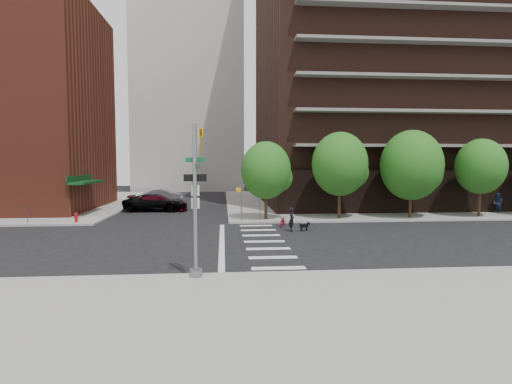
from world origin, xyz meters
The scene contains 20 objects.
ground centered at (0.00, 0.00, 0.00)m, with size 120.00×120.00×0.00m, color black.
sidewalk_ne centered at (20.50, 23.50, 0.07)m, with size 39.00×33.00×0.15m, color gray.
crosswalk centered at (2.21, 0.00, 0.01)m, with size 3.85×13.00×0.01m.
apartment_tower centered at (18.00, 24.00, 20.91)m, with size 26.65×25.50×45.00m.
highrise_bg centered at (-5.00, 48.00, 30.00)m, with size 18.00×14.00×60.00m, color beige.
tree_a centered at (4.00, 8.50, 4.04)m, with size 4.00×4.00×5.90m.
tree_b centered at (10.00, 8.50, 4.54)m, with size 4.50×4.50×6.65m.
tree_c centered at (16.00, 8.50, 4.45)m, with size 5.00×5.00×6.80m.
tree_d centered at (22.00, 8.50, 4.34)m, with size 4.00×4.00×6.20m.
traffic_signal centered at (-0.47, -7.49, 2.70)m, with size 0.90×0.75×6.00m.
pedestrian_signal centered at (2.32, 7.92, 1.85)m, with size 2.18×0.67×2.60m.
fire_hydrant centered at (-10.50, 7.80, 0.55)m, with size 0.24×0.24×0.73m.
parking_meter centered at (-14.00, 7.80, 0.96)m, with size 0.10×0.08×1.32m.
parked_car_black centered at (-5.90, 15.81, 0.83)m, with size 5.98×2.76×1.66m, color black.
parked_car_maroon centered at (-5.61, 15.66, 0.80)m, with size 5.51×2.24×1.60m, color #37050F.
parked_car_silver centered at (-6.66, 25.82, 0.77)m, with size 4.65×1.62×1.53m, color #A4A5AC.
scooter centered at (4.92, 5.51, 0.41)m, with size 0.54×1.55×0.81m, color maroon.
dog_walker centered at (5.20, 3.37, 0.81)m, with size 0.39×0.59×1.63m, color black.
dog centered at (6.12, 3.45, 0.37)m, with size 0.70×0.29×0.59m.
pedestrian_far centered at (25.21, 10.60, 1.06)m, with size 0.69×0.88×1.82m, color navy.
Camera 1 is at (0.59, -23.11, 4.63)m, focal length 28.00 mm.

